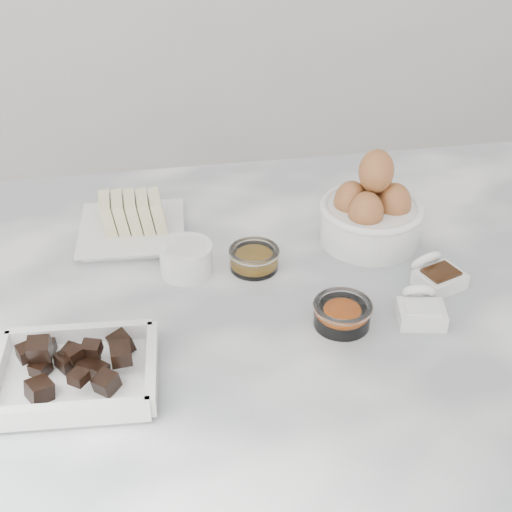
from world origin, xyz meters
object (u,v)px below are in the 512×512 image
(sugar_ramekin, at_px, (186,258))
(zest_bowl, at_px, (342,313))
(vanilla_spoon, at_px, (436,274))
(chocolate_dish, at_px, (74,371))
(egg_bowl, at_px, (371,212))
(butter_plate, at_px, (129,221))
(honey_bowl, at_px, (254,258))
(salt_spoon, at_px, (421,308))

(sugar_ramekin, bearing_deg, zest_bowl, -38.88)
(vanilla_spoon, bearing_deg, sugar_ramekin, 165.65)
(vanilla_spoon, bearing_deg, zest_bowl, -157.38)
(chocolate_dish, bearing_deg, egg_bowl, 29.64)
(chocolate_dish, height_order, egg_bowl, egg_bowl)
(butter_plate, distance_m, egg_bowl, 0.37)
(zest_bowl, bearing_deg, egg_bowl, 63.25)
(sugar_ramekin, height_order, egg_bowl, egg_bowl)
(chocolate_dish, relative_size, zest_bowl, 2.57)
(honey_bowl, relative_size, vanilla_spoon, 0.83)
(chocolate_dish, distance_m, sugar_ramekin, 0.26)
(sugar_ramekin, distance_m, salt_spoon, 0.33)
(sugar_ramekin, relative_size, zest_bowl, 0.97)
(egg_bowl, relative_size, zest_bowl, 2.02)
(honey_bowl, distance_m, zest_bowl, 0.17)
(salt_spoon, bearing_deg, sugar_ramekin, 151.89)
(chocolate_dish, distance_m, honey_bowl, 0.32)
(sugar_ramekin, relative_size, salt_spoon, 0.93)
(honey_bowl, bearing_deg, egg_bowl, 13.31)
(zest_bowl, xyz_separation_m, salt_spoon, (0.11, -0.00, -0.00))
(salt_spoon, bearing_deg, butter_plate, 143.54)
(chocolate_dish, relative_size, egg_bowl, 1.27)
(honey_bowl, relative_size, salt_spoon, 0.91)
(honey_bowl, bearing_deg, butter_plate, 144.98)
(butter_plate, relative_size, honey_bowl, 2.31)
(chocolate_dish, bearing_deg, butter_plate, 77.68)
(chocolate_dish, height_order, vanilla_spoon, chocolate_dish)
(chocolate_dish, distance_m, vanilla_spoon, 0.51)
(sugar_ramekin, distance_m, zest_bowl, 0.24)
(vanilla_spoon, height_order, salt_spoon, vanilla_spoon)
(zest_bowl, bearing_deg, sugar_ramekin, 141.12)
(butter_plate, xyz_separation_m, honey_bowl, (0.18, -0.12, -0.01))
(chocolate_dish, bearing_deg, honey_bowl, 39.40)
(egg_bowl, bearing_deg, sugar_ramekin, -172.21)
(sugar_ramekin, relative_size, egg_bowl, 0.48)
(chocolate_dish, bearing_deg, vanilla_spoon, 13.73)
(honey_bowl, xyz_separation_m, zest_bowl, (0.09, -0.15, 0.00))
(butter_plate, bearing_deg, zest_bowl, -45.36)
(egg_bowl, bearing_deg, butter_plate, 167.76)
(sugar_ramekin, bearing_deg, chocolate_dish, -125.62)
(butter_plate, relative_size, sugar_ramekin, 2.26)
(sugar_ramekin, distance_m, honey_bowl, 0.10)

